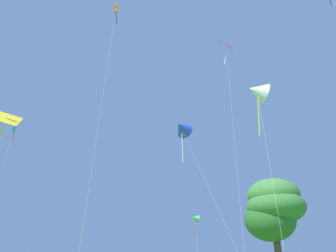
# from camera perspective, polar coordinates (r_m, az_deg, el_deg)

# --- Properties ---
(kite_yellow_diamond) EXTENTS (2.27, 9.77, 9.77)m
(kite_yellow_diamond) POSITION_cam_1_polar(r_m,az_deg,el_deg) (20.83, -27.46, 0.28)
(kite_yellow_diamond) COLOR yellow
(kite_yellow_diamond) RESTS_ON ground_plane
(kite_teal_box) EXTENTS (0.66, 5.54, 20.13)m
(kite_teal_box) POSITION_cam_1_polar(r_m,az_deg,el_deg) (51.63, -25.67, -0.14)
(kite_teal_box) COLOR teal
(kite_teal_box) RESTS_ON ground_plane
(kite_purple_streamer) EXTENTS (5.03, 7.56, 28.84)m
(kite_purple_streamer) POSITION_cam_1_polar(r_m,az_deg,el_deg) (43.86, 10.31, 13.03)
(kite_purple_streamer) COLOR purple
(kite_purple_streamer) RESTS_ON ground_plane
(kite_blue_delta) EXTENTS (4.62, 5.58, 13.96)m
(kite_blue_delta) POSITION_cam_1_polar(r_m,az_deg,el_deg) (30.54, 2.45, -0.32)
(kite_blue_delta) COLOR blue
(kite_blue_delta) RESTS_ON ground_plane
(kite_white_distant) EXTENTS (4.60, 7.14, 17.00)m
(kite_white_distant) POSITION_cam_1_polar(r_m,az_deg,el_deg) (31.00, 15.61, 5.98)
(kite_white_distant) COLOR white
(kite_white_distant) RESTS_ON ground_plane
(kite_orange_box) EXTENTS (1.91, 5.90, 27.41)m
(kite_orange_box) POSITION_cam_1_polar(r_m,az_deg,el_deg) (37.40, -9.30, 19.56)
(kite_orange_box) COLOR orange
(kite_orange_box) RESTS_ON ground_plane
(kite_green_small) EXTENTS (2.36, 5.80, 8.10)m
(kite_green_small) POSITION_cam_1_polar(r_m,az_deg,el_deg) (53.35, 4.90, -16.06)
(kite_green_small) COLOR green
(kite_green_small) RESTS_ON ground_plane
(tree_left_oak) EXTENTS (6.79, 6.72, 10.19)m
(tree_left_oak) POSITION_cam_1_polar(r_m,az_deg,el_deg) (39.81, 18.24, -13.74)
(tree_left_oak) COLOR brown
(tree_left_oak) RESTS_ON ground_plane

